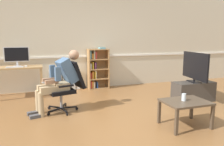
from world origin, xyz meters
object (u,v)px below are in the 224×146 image
(keyboard, at_px, (15,67))
(coffee_table, at_px, (185,104))
(computer_mouse, at_px, (26,66))
(person_seated, at_px, (59,79))
(tv_screen, at_px, (195,67))
(bookshelf, at_px, (97,69))
(drinking_glass, at_px, (184,97))
(computer_desk, at_px, (15,72))
(imac_monitor, at_px, (17,55))
(tv_stand, at_px, (193,92))
(radiator, at_px, (64,80))
(office_chair, at_px, (68,84))

(keyboard, relative_size, coffee_table, 0.52)
(computer_mouse, height_order, person_seated, person_seated)
(tv_screen, distance_m, coffee_table, 1.62)
(bookshelf, distance_m, tv_screen, 2.63)
(keyboard, distance_m, drinking_glass, 3.80)
(computer_desk, distance_m, bookshelf, 2.11)
(imac_monitor, distance_m, tv_screen, 4.19)
(computer_desk, height_order, keyboard, keyboard)
(bookshelf, distance_m, person_seated, 2.04)
(tv_stand, relative_size, drinking_glass, 7.85)
(imac_monitor, distance_m, person_seated, 1.74)
(computer_desk, xyz_separation_m, person_seated, (0.91, -1.38, 0.01))
(radiator, bearing_deg, imac_monitor, -164.68)
(radiator, bearing_deg, computer_mouse, -151.46)
(computer_mouse, relative_size, bookshelf, 0.08)
(imac_monitor, xyz_separation_m, coffee_table, (2.74, -2.84, -0.66))
(bookshelf, bearing_deg, tv_screen, -47.23)
(tv_stand, bearing_deg, computer_mouse, 157.31)
(tv_stand, bearing_deg, radiator, 142.95)
(computer_mouse, xyz_separation_m, person_seated, (0.66, -1.26, -0.12))
(computer_desk, relative_size, computer_mouse, 12.45)
(drinking_glass, bearing_deg, tv_screen, 45.14)
(computer_mouse, height_order, office_chair, office_chair)
(computer_mouse, distance_m, drinking_glass, 3.64)
(office_chair, bearing_deg, bookshelf, 133.87)
(computer_desk, height_order, radiator, computer_desk)
(computer_mouse, bearing_deg, imac_monitor, 135.89)
(radiator, xyz_separation_m, drinking_glass, (1.57, -3.13, 0.19))
(office_chair, distance_m, tv_screen, 2.82)
(radiator, relative_size, person_seated, 0.70)
(keyboard, height_order, computer_mouse, computer_mouse)
(radiator, relative_size, coffee_table, 1.17)
(computer_mouse, xyz_separation_m, tv_screen, (3.62, -1.51, 0.03))
(computer_mouse, height_order, tv_screen, tv_screen)
(office_chair, relative_size, tv_stand, 1.04)
(radiator, height_order, person_seated, person_seated)
(computer_mouse, relative_size, radiator, 0.12)
(imac_monitor, bearing_deg, tv_stand, -24.11)
(computer_desk, height_order, tv_stand, computer_desk)
(drinking_glass, bearing_deg, tv_stand, 45.19)
(keyboard, height_order, person_seated, person_seated)
(bookshelf, relative_size, person_seated, 0.98)
(computer_desk, xyz_separation_m, computer_mouse, (0.25, -0.12, 0.13))
(keyboard, bearing_deg, imac_monitor, 80.26)
(bookshelf, bearing_deg, radiator, 173.72)
(office_chair, bearing_deg, drinking_glass, 35.89)
(tv_screen, distance_m, drinking_glass, 1.60)
(imac_monitor, xyz_separation_m, tv_screen, (3.82, -1.71, -0.23))
(tv_stand, xyz_separation_m, drinking_glass, (-1.11, -1.11, 0.26))
(bookshelf, bearing_deg, computer_desk, -172.07)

